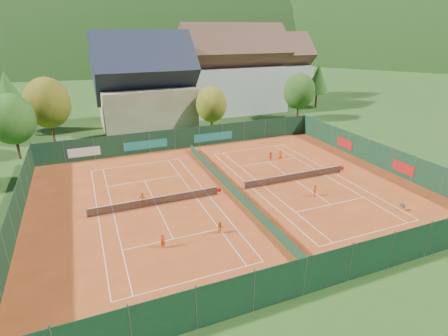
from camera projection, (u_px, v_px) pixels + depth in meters
ground at (231, 192)px, 37.19m from camera, size 600.00×600.00×0.00m
clay_pad at (231, 192)px, 37.18m from camera, size 40.00×32.00×0.01m
court_markings_left at (157, 205)px, 34.36m from camera, size 11.03×23.83×0.00m
court_markings_right at (295, 180)px, 39.99m from camera, size 11.03×23.83×0.00m
tennis_net_left at (158, 200)px, 34.23m from camera, size 13.30×0.10×1.02m
tennis_net_right at (297, 176)px, 39.86m from camera, size 13.30×0.10×1.02m
court_divider at (231, 188)px, 36.99m from camera, size 0.03×28.80×1.00m
fence_north at (184, 138)px, 50.20m from camera, size 40.00×0.10×3.00m
fence_south at (328, 270)px, 22.89m from camera, size 40.00×0.04×3.00m
fence_west at (15, 215)px, 29.57m from camera, size 0.04×32.00×3.00m
fence_east at (377, 155)px, 43.72m from camera, size 0.09×32.00×3.00m
chalet at (145, 89)px, 59.39m from camera, size 16.20×12.00×16.00m
hotel_block_a at (233, 75)px, 70.95m from camera, size 21.60×11.00×17.25m
hotel_block_b at (274, 71)px, 83.04m from camera, size 17.28×10.00×15.50m
tree_west_front at (11, 119)px, 44.58m from camera, size 5.72×5.72×8.69m
tree_west_mid at (48, 103)px, 50.88m from camera, size 6.44×6.44×9.78m
tree_west_back at (8, 92)px, 55.38m from camera, size 5.60×5.60×10.00m
tree_center at (211, 104)px, 56.41m from camera, size 5.01×5.01×7.60m
tree_east_front at (299, 91)px, 64.22m from camera, size 5.72×5.72×8.69m
tree_east_mid at (318, 79)px, 74.36m from camera, size 5.04×5.04×9.00m
tree_east_back at (267, 73)px, 78.15m from camera, size 7.15×7.15×10.86m
mountain_backdrop at (142, 108)px, 262.39m from camera, size 820.00×530.00×242.00m
ball_hopper at (402, 206)px, 33.09m from camera, size 0.34×0.34×0.80m
loose_ball_0 at (143, 245)px, 27.99m from camera, size 0.07×0.07×0.07m
loose_ball_1 at (293, 224)px, 31.11m from camera, size 0.07×0.07×0.07m
loose_ball_2 at (229, 172)px, 42.16m from camera, size 0.07×0.07×0.07m
loose_ball_3 at (187, 167)px, 43.71m from camera, size 0.07×0.07×0.07m
loose_ball_4 at (325, 188)px, 38.04m from camera, size 0.07×0.07×0.07m
player_left_near at (163, 241)px, 27.46m from camera, size 0.53×0.43×1.27m
player_left_mid at (220, 228)px, 29.40m from camera, size 0.64×0.54×1.19m
player_left_far at (142, 198)px, 34.27m from camera, size 1.08×0.89×1.46m
player_right_near at (315, 191)px, 35.92m from camera, size 0.70×0.83×1.33m
player_right_far_a at (280, 154)px, 46.55m from camera, size 0.60×0.39×1.22m
player_right_far_b at (271, 156)px, 45.67m from camera, size 1.08×1.05×1.23m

